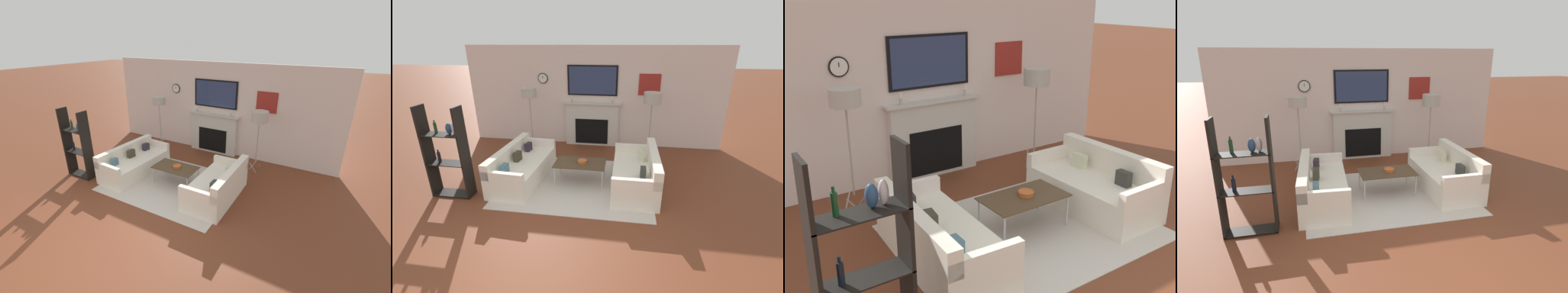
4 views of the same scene
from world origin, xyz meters
TOP-DOWN VIEW (x-y plane):
  - ground_plane at (0.00, 0.00)m, footprint 60.00×60.00m
  - fireplace_wall at (0.00, 4.88)m, footprint 7.08×0.28m
  - area_rug at (0.00, 2.52)m, footprint 3.03×2.35m
  - couch_left at (-1.20, 2.52)m, footprint 0.91×1.92m
  - couch_right at (1.21, 2.52)m, footprint 0.86×1.74m
  - coffee_table at (0.04, 2.60)m, footprint 1.06×0.61m
  - decorative_bowl at (0.08, 2.61)m, footprint 0.20×0.20m
  - floor_lamp_left at (-1.55, 4.17)m, footprint 0.39×0.39m
  - floor_lamp_right at (1.55, 4.17)m, footprint 0.42×0.42m
  - shelf_unit at (-2.28, 1.73)m, footprint 0.76×0.28m

SIDE VIEW (x-z plane):
  - ground_plane at x=0.00m, z-range 0.00..0.00m
  - area_rug at x=0.00m, z-range 0.00..0.01m
  - couch_left at x=-1.20m, z-range -0.09..0.63m
  - couch_right at x=1.21m, z-range -0.11..0.67m
  - coffee_table at x=0.04m, z-range 0.19..0.62m
  - decorative_bowl at x=0.08m, z-range 0.43..0.49m
  - shelf_unit at x=-2.28m, z-range -0.01..1.75m
  - fireplace_wall at x=0.00m, z-range -0.12..2.58m
  - floor_lamp_right at x=1.55m, z-range 0.67..2.32m
  - floor_lamp_left at x=-1.55m, z-range 0.70..2.39m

